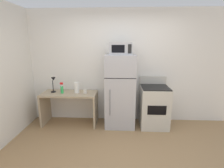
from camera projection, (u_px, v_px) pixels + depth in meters
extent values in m
plane|color=#9E7A51|center=(122.00, 164.00, 2.63)|extent=(12.00, 12.00, 0.00)
cube|color=white|center=(122.00, 67.00, 3.98)|extent=(5.00, 0.10, 2.60)
cube|color=tan|center=(69.00, 94.00, 3.83)|extent=(1.23, 0.55, 0.04)
cube|color=tan|center=(45.00, 109.00, 3.95)|extent=(0.04, 0.55, 0.71)
cube|color=tan|center=(96.00, 109.00, 3.89)|extent=(0.04, 0.55, 0.71)
cylinder|color=black|center=(53.00, 92.00, 3.87)|extent=(0.11, 0.11, 0.02)
cylinder|color=black|center=(53.00, 86.00, 3.84)|extent=(0.02, 0.02, 0.26)
cone|color=black|center=(53.00, 79.00, 3.78)|extent=(0.10, 0.10, 0.08)
cylinder|color=green|center=(62.00, 90.00, 3.78)|extent=(0.06, 0.06, 0.16)
cylinder|color=white|center=(62.00, 85.00, 3.75)|extent=(0.02, 0.02, 0.04)
cube|color=red|center=(61.00, 83.00, 3.73)|extent=(0.06, 0.03, 0.04)
cylinder|color=white|center=(77.00, 88.00, 3.80)|extent=(0.11, 0.11, 0.24)
cylinder|color=white|center=(85.00, 91.00, 3.77)|extent=(0.08, 0.08, 0.09)
cube|color=#B7B7BC|center=(120.00, 91.00, 3.75)|extent=(0.65, 0.58, 1.61)
cube|color=black|center=(120.00, 78.00, 3.38)|extent=(0.64, 0.00, 0.01)
cylinder|color=gray|center=(110.00, 103.00, 3.50)|extent=(0.02, 0.02, 0.56)
cube|color=#B7B7BC|center=(121.00, 49.00, 3.51)|extent=(0.46, 0.34, 0.26)
cube|color=black|center=(118.00, 49.00, 3.34)|extent=(0.26, 0.01, 0.15)
cube|color=black|center=(130.00, 49.00, 3.33)|extent=(0.07, 0.01, 0.18)
cube|color=beige|center=(154.00, 107.00, 3.79)|extent=(0.61, 0.60, 0.90)
cube|color=black|center=(155.00, 87.00, 3.68)|extent=(0.58, 0.58, 0.02)
cube|color=beige|center=(153.00, 80.00, 3.93)|extent=(0.61, 0.04, 0.18)
cube|color=black|center=(157.00, 110.00, 3.48)|extent=(0.39, 0.01, 0.20)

